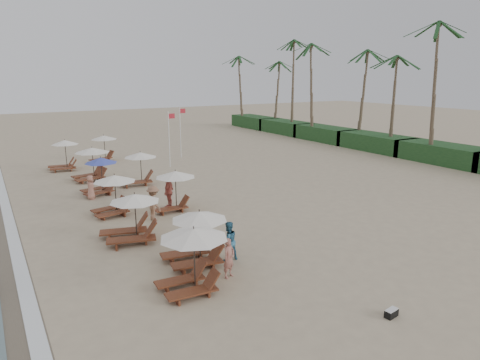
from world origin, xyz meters
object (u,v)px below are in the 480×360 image
lounger_station_3 (112,194)px  inland_station_0 (174,186)px  lounger_station_5 (90,164)px  lounger_station_6 (63,156)px  beachgoer_near (229,258)px  lounger_station_0 (190,257)px  beachgoer_far_b (91,187)px  beachgoer_far_a (169,192)px  lounger_station_2 (130,219)px  lounger_station_1 (194,239)px  flag_pole_near (169,136)px  lounger_station_4 (98,177)px  inland_station_2 (102,146)px  beachgoer_mid_b (153,203)px  beachgoer_mid_a (228,241)px  duffel_bag (391,313)px  inland_station_1 (138,167)px

lounger_station_3 → inland_station_0: 3.31m
lounger_station_3 → lounger_station_5: bearing=85.3°
lounger_station_6 → beachgoer_near: 23.21m
lounger_station_6 → lounger_station_0: bearing=-89.1°
beachgoer_far_b → beachgoer_far_a: bearing=-117.8°
lounger_station_2 → beachgoer_far_a: bearing=48.3°
lounger_station_3 → lounger_station_5: lounger_station_5 is taller
lounger_station_1 → flag_pole_near: bearing=70.9°
lounger_station_1 → lounger_station_2: 4.04m
lounger_station_6 → flag_pole_near: (7.78, -3.15, 1.41)m
lounger_station_3 → lounger_station_6: (-0.35, 13.37, -0.06)m
lounger_station_3 → lounger_station_4: lounger_station_4 is taller
inland_station_2 → flag_pole_near: bearing=-52.1°
beachgoer_mid_b → beachgoer_far_a: beachgoer_far_a is taller
lounger_station_2 → beachgoer_far_a: size_ratio=1.49×
beachgoer_mid_a → beachgoer_far_b: (-2.81, 12.07, -0.08)m
lounger_station_2 → lounger_station_3: 4.22m
lounger_station_0 → lounger_station_3: lounger_station_0 is taller
inland_station_2 → beachgoer_mid_b: bearing=-95.5°
beachgoer_near → beachgoer_far_a: (1.37, 9.39, 0.17)m
lounger_station_0 → lounger_station_6: bearing=90.9°
lounger_station_2 → lounger_station_4: (0.70, 8.86, 0.12)m
inland_station_0 → beachgoer_far_b: 5.93m
lounger_station_4 → beachgoer_mid_b: (1.21, -6.69, -0.21)m
lounger_station_2 → lounger_station_5: size_ratio=1.00×
lounger_station_1 → lounger_station_3: 8.05m
beachgoer_far_a → flag_pole_near: bearing=-158.3°
lounger_station_0 → inland_station_2: (3.25, 25.52, 0.09)m
lounger_station_1 → lounger_station_3: lounger_station_3 is taller
lounger_station_2 → lounger_station_5: 12.99m
lounger_station_4 → beachgoer_mid_a: bearing=-80.9°
lounger_station_0 → lounger_station_1: lounger_station_0 is taller
lounger_station_4 → flag_pole_near: bearing=38.2°
inland_station_0 → beachgoer_far_b: size_ratio=1.73×
lounger_station_6 → duffel_bag: 28.60m
lounger_station_2 → flag_pole_near: size_ratio=0.61×
lounger_station_3 → beachgoer_far_a: size_ratio=1.32×
lounger_station_6 → beachgoer_far_a: 14.15m
lounger_station_5 → lounger_station_4: bearing=-94.8°
lounger_station_2 → beachgoer_near: lounger_station_2 is taller
beachgoer_mid_a → beachgoer_far_b: bearing=-79.4°
lounger_station_0 → beachgoer_mid_b: lounger_station_0 is taller
inland_station_1 → lounger_station_4: bearing=-161.6°
beachgoer_mid_b → beachgoer_far_b: 6.03m
inland_station_1 → beachgoer_near: 15.45m
inland_station_1 → duffel_bag: inland_station_1 is taller
beachgoer_mid_a → beachgoer_near: bearing=59.1°
inland_station_0 → beachgoer_far_a: size_ratio=1.38×
lounger_station_0 → beachgoer_far_a: size_ratio=1.35×
lounger_station_5 → inland_station_2: lounger_station_5 is taller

